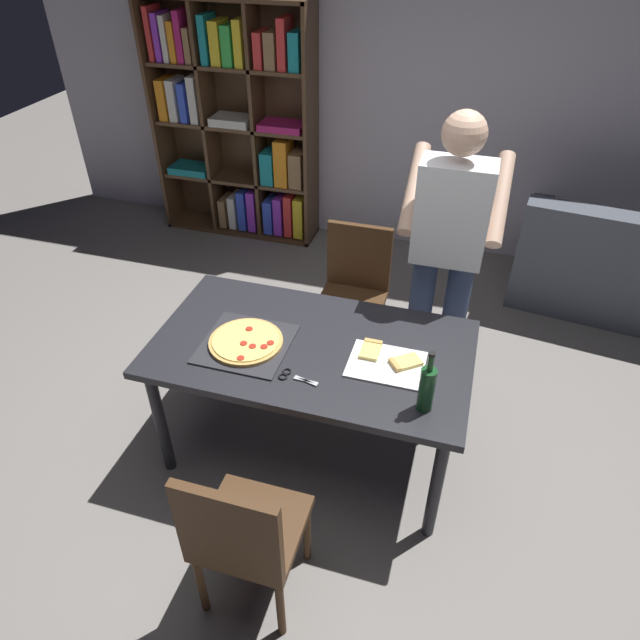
% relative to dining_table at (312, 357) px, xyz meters
% --- Properties ---
extents(ground_plane, '(12.00, 12.00, 0.00)m').
position_rel_dining_table_xyz_m(ground_plane, '(0.00, 0.00, -0.67)').
color(ground_plane, gray).
extents(back_wall, '(6.40, 0.10, 2.80)m').
position_rel_dining_table_xyz_m(back_wall, '(0.00, 2.60, 0.73)').
color(back_wall, '#BCB7C6').
rests_on(back_wall, ground_plane).
extents(dining_table, '(1.59, 0.89, 0.75)m').
position_rel_dining_table_xyz_m(dining_table, '(0.00, 0.00, 0.00)').
color(dining_table, '#232328').
rests_on(dining_table, ground_plane).
extents(chair_near_camera, '(0.42, 0.42, 0.90)m').
position_rel_dining_table_xyz_m(chair_near_camera, '(-0.00, -0.93, -0.16)').
color(chair_near_camera, '#472D19').
rests_on(chair_near_camera, ground_plane).
extents(chair_far_side, '(0.42, 0.42, 0.90)m').
position_rel_dining_table_xyz_m(chair_far_side, '(0.00, 0.93, -0.16)').
color(chair_far_side, '#472D19').
rests_on(chair_far_side, ground_plane).
extents(couch, '(1.80, 1.06, 0.85)m').
position_rel_dining_table_xyz_m(couch, '(1.89, 1.99, -0.37)').
color(couch, '#4C515B').
rests_on(couch, ground_plane).
extents(bookshelf, '(1.40, 0.35, 1.95)m').
position_rel_dining_table_xyz_m(bookshelf, '(-1.39, 2.37, 0.31)').
color(bookshelf, '#513823').
rests_on(bookshelf, ground_plane).
extents(person_serving_pizza, '(0.55, 0.54, 1.75)m').
position_rel_dining_table_xyz_m(person_serving_pizza, '(0.56, 0.71, 0.33)').
color(person_serving_pizza, '#38476B').
rests_on(person_serving_pizza, ground_plane).
extents(pepperoni_pizza_on_tray, '(0.43, 0.43, 0.04)m').
position_rel_dining_table_xyz_m(pepperoni_pizza_on_tray, '(-0.31, -0.09, 0.09)').
color(pepperoni_pizza_on_tray, '#2D2D33').
rests_on(pepperoni_pizza_on_tray, dining_table).
extents(pizza_slices_on_towel, '(0.36, 0.28, 0.03)m').
position_rel_dining_table_xyz_m(pizza_slices_on_towel, '(0.38, -0.02, 0.09)').
color(pizza_slices_on_towel, white).
rests_on(pizza_slices_on_towel, dining_table).
extents(wine_bottle, '(0.07, 0.07, 0.32)m').
position_rel_dining_table_xyz_m(wine_bottle, '(0.60, -0.27, 0.20)').
color(wine_bottle, '#194723').
rests_on(wine_bottle, dining_table).
extents(kitchen_scissors, '(0.20, 0.09, 0.01)m').
position_rel_dining_table_xyz_m(kitchen_scissors, '(-0.02, -0.25, 0.08)').
color(kitchen_scissors, silver).
rests_on(kitchen_scissors, dining_table).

